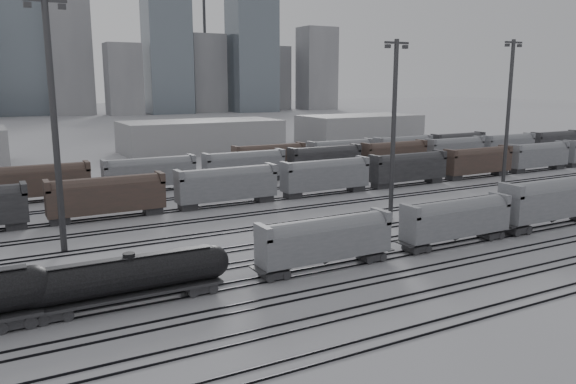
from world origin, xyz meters
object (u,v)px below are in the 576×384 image
light_mast_c (394,126)px  tank_car_b (130,276)px  hopper_car_a (325,238)px  hopper_car_b (456,218)px  hopper_car_c (554,198)px

light_mast_c → tank_car_b: bearing=-160.7°
hopper_car_a → hopper_car_b: 17.08m
hopper_car_b → light_mast_c: size_ratio=0.61×
tank_car_b → hopper_car_b: size_ratio=1.21×
hopper_car_c → light_mast_c: 21.61m
hopper_car_c → tank_car_b: bearing=180.0°
light_mast_c → hopper_car_c: bearing=-41.0°
hopper_car_b → hopper_car_c: size_ratio=0.85×
tank_car_b → hopper_car_a: hopper_car_a is taller
hopper_car_a → tank_car_b: bearing=180.0°
tank_car_b → light_mast_c: (37.02, 13.00, 9.80)m
hopper_car_b → tank_car_b: bearing=180.0°
hopper_car_a → hopper_car_c: size_ratio=0.84×
hopper_car_a → light_mast_c: 24.36m
hopper_car_a → light_mast_c: bearing=35.2°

